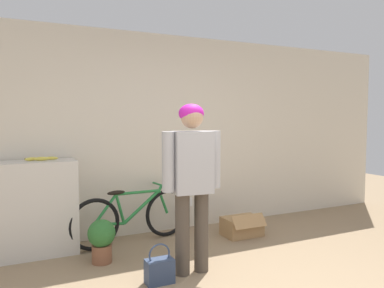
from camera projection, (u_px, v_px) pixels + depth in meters
name	position (u px, v px, depth m)	size (l,w,h in m)	color
wall_back	(151.00, 134.00, 4.90)	(8.00, 0.07, 2.60)	beige
side_shelf	(37.00, 208.00, 4.12)	(0.84, 0.42, 1.04)	beige
person	(192.00, 173.00, 3.59)	(0.61, 0.28, 1.65)	#4C4238
bicycle	(133.00, 216.00, 4.51)	(1.54, 0.46, 0.68)	black
banana	(41.00, 159.00, 4.13)	(0.36, 0.10, 0.04)	#EAD64C
handbag	(159.00, 270.00, 3.42)	(0.25, 0.15, 0.37)	#334260
cardboard_box	(242.00, 226.00, 4.81)	(0.48, 0.39, 0.30)	#A87F51
potted_plant	(102.00, 238.00, 3.90)	(0.29, 0.29, 0.46)	brown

